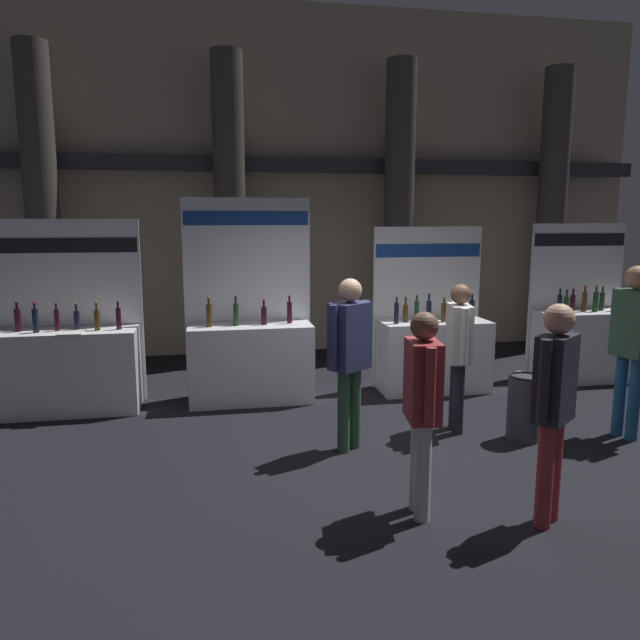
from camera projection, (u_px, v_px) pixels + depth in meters
name	position (u px, v px, depth m)	size (l,w,h in m)	color
ground_plane	(388.00, 446.00, 6.13)	(24.00, 24.00, 0.00)	black
hall_colonnade	(311.00, 189.00, 10.22)	(11.90, 1.05, 5.84)	tan
exhibitor_booth_0	(62.00, 363.00, 7.16)	(1.87, 0.70, 2.31)	white
exhibitor_booth_1	(250.00, 353.00, 7.61)	(1.63, 0.66, 2.58)	white
exhibitor_booth_2	(433.00, 349.00, 8.09)	(1.54, 0.66, 2.21)	white
exhibitor_booth_3	(584.00, 339.00, 8.62)	(1.48, 0.66, 2.25)	white
trash_bin	(524.00, 407.00, 6.26)	(0.35, 0.35, 0.71)	#38383D
visitor_0	(350.00, 348.00, 5.88)	(0.47, 0.43, 1.74)	#33563D
visitor_1	(422.00, 397.00, 4.56)	(0.28, 0.56, 1.62)	silver
visitor_2	(632.00, 335.00, 6.21)	(0.33, 0.52, 1.84)	navy
visitor_3	(554.00, 397.00, 4.42)	(0.42, 0.38, 1.70)	maroon
visitor_4	(459.00, 345.00, 6.44)	(0.30, 0.60, 1.63)	#23232D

